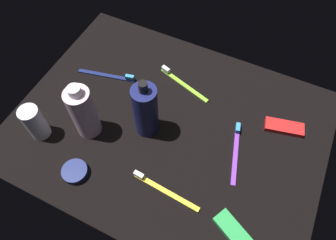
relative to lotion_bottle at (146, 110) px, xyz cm
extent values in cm
cube|color=black|center=(4.86, 2.96, -9.08)|extent=(84.00, 64.00, 1.20)
cylinder|color=navy|center=(0.00, 0.00, -0.19)|extent=(6.37, 6.37, 16.58)
cylinder|color=black|center=(0.00, 0.00, 9.50)|extent=(2.20, 2.20, 2.80)
cylinder|color=silver|center=(-14.03, -7.18, -0.50)|extent=(6.43, 6.43, 15.97)
cylinder|color=silver|center=(-14.03, -7.18, 8.59)|extent=(3.20, 3.20, 2.20)
cylinder|color=silver|center=(-25.19, -13.97, -3.17)|extent=(5.13, 5.13, 10.62)
cube|color=purple|center=(24.47, 2.56, -8.03)|extent=(5.80, 17.70, 0.90)
cube|color=#338CCC|center=(22.54, 9.81, -6.98)|extent=(1.73, 2.80, 1.20)
cube|color=yellow|center=(12.67, -14.26, -8.03)|extent=(18.04, 2.58, 0.90)
cube|color=white|center=(5.19, -13.68, -6.98)|extent=(2.68, 1.30, 1.20)
cube|color=navy|center=(-19.80, 10.85, -8.03)|extent=(17.83, 5.10, 0.90)
cube|color=#338CCC|center=(-12.48, 12.49, -6.98)|extent=(2.78, 1.64, 1.20)
cube|color=#8CD133|center=(3.08, 17.80, -8.03)|extent=(17.55, 6.48, 0.90)
cube|color=white|center=(-4.08, 20.02, -6.98)|extent=(2.81, 1.82, 1.20)
cube|color=red|center=(33.85, 15.91, -7.73)|extent=(11.03, 6.20, 1.50)
cube|color=green|center=(30.74, -16.25, -7.73)|extent=(11.09, 8.27, 1.50)
cylinder|color=navy|center=(-10.07, -19.74, -7.54)|extent=(6.45, 6.45, 1.88)
camera|label=1|loc=(23.95, -36.73, 65.20)|focal=33.20mm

